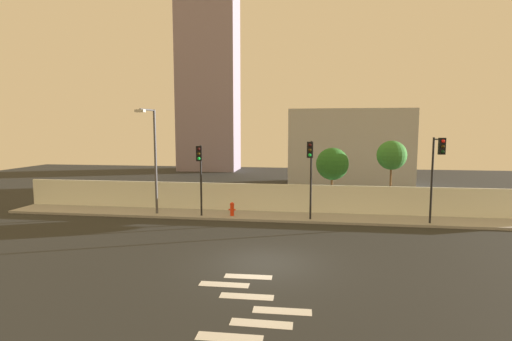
# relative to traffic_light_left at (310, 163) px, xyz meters

# --- Properties ---
(ground_plane) EXTENTS (80.00, 80.00, 0.00)m
(ground_plane) POSITION_rel_traffic_light_left_xyz_m (-1.79, -6.85, -3.58)
(ground_plane) COLOR #262726
(sidewalk) EXTENTS (36.00, 2.40, 0.15)m
(sidewalk) POSITION_rel_traffic_light_left_xyz_m (-1.79, 1.35, -3.51)
(sidewalk) COLOR #979797
(sidewalk) RESTS_ON ground
(perimeter_wall) EXTENTS (36.00, 0.18, 1.80)m
(perimeter_wall) POSITION_rel_traffic_light_left_xyz_m (-1.79, 2.64, -2.53)
(perimeter_wall) COLOR white
(perimeter_wall) RESTS_ON sidewalk
(crosswalk_marking) EXTENTS (4.01, 4.73, 0.01)m
(crosswalk_marking) POSITION_rel_traffic_light_left_xyz_m (-1.89, -10.53, -3.58)
(crosswalk_marking) COLOR silver
(crosswalk_marking) RESTS_ON ground
(traffic_light_left) EXTENTS (0.35, 1.54, 4.70)m
(traffic_light_left) POSITION_rel_traffic_light_left_xyz_m (0.00, 0.00, 0.00)
(traffic_light_left) COLOR black
(traffic_light_left) RESTS_ON sidewalk
(traffic_light_center) EXTENTS (0.42, 1.21, 4.41)m
(traffic_light_center) POSITION_rel_traffic_light_left_xyz_m (-6.62, 0.16, -0.21)
(traffic_light_center) COLOR black
(traffic_light_center) RESTS_ON sidewalk
(traffic_light_right) EXTENTS (0.36, 1.35, 4.93)m
(traffic_light_right) POSITION_rel_traffic_light_left_xyz_m (6.92, 0.11, 0.15)
(traffic_light_right) COLOR black
(traffic_light_right) RESTS_ON sidewalk
(street_lamp_curbside) EXTENTS (0.63, 1.74, 6.61)m
(street_lamp_curbside) POSITION_rel_traffic_light_left_xyz_m (-9.78, 0.67, 0.46)
(street_lamp_curbside) COLOR #4C4C51
(street_lamp_curbside) RESTS_ON sidewalk
(fire_hydrant) EXTENTS (0.44, 0.26, 0.85)m
(fire_hydrant) POSITION_rel_traffic_light_left_xyz_m (-4.81, 0.92, -2.97)
(fire_hydrant) COLOR red
(fire_hydrant) RESTS_ON sidewalk
(roadside_tree_leftmost) EXTENTS (2.16, 2.16, 4.32)m
(roadside_tree_leftmost) POSITION_rel_traffic_light_left_xyz_m (1.44, 3.71, -0.36)
(roadside_tree_leftmost) COLOR brown
(roadside_tree_leftmost) RESTS_ON ground
(roadside_tree_midleft) EXTENTS (1.91, 1.91, 4.81)m
(roadside_tree_midleft) POSITION_rel_traffic_light_left_xyz_m (5.22, 3.71, 0.25)
(roadside_tree_midleft) COLOR brown
(roadside_tree_midleft) RESTS_ON ground
(low_building_distant) EXTENTS (11.55, 6.00, 7.44)m
(low_building_distant) POSITION_rel_traffic_light_left_xyz_m (3.65, 16.64, 0.14)
(low_building_distant) COLOR #A6A6A6
(low_building_distant) RESTS_ON ground
(tower_on_skyline) EXTENTS (7.80, 5.00, 24.21)m
(tower_on_skyline) POSITION_rel_traffic_light_left_xyz_m (-13.77, 28.64, 8.52)
(tower_on_skyline) COLOR gray
(tower_on_skyline) RESTS_ON ground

